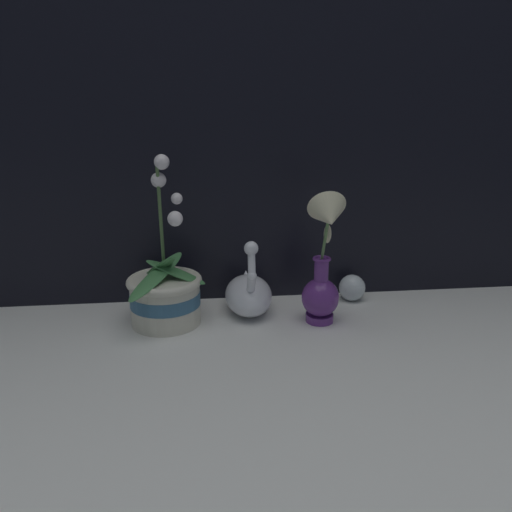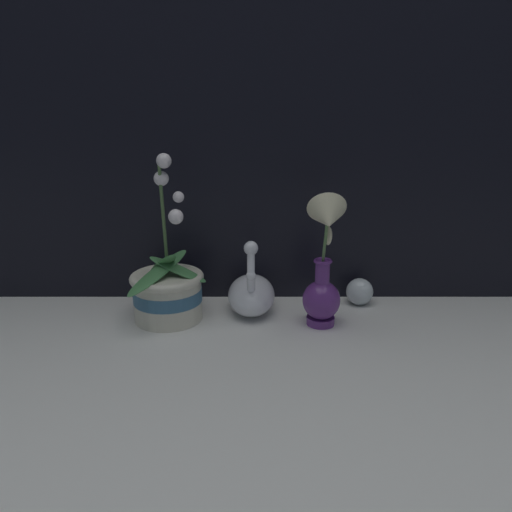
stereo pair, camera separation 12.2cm
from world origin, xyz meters
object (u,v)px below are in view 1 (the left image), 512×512
glass_sphere (352,288)px  orchid_potted_plant (165,293)px  blue_vase (323,271)px  swan_figurine (248,293)px

glass_sphere → orchid_potted_plant: bearing=-169.4°
blue_vase → orchid_potted_plant: bearing=172.6°
orchid_potted_plant → glass_sphere: orchid_potted_plant is taller
orchid_potted_plant → blue_vase: size_ratio=1.23×
orchid_potted_plant → blue_vase: orchid_potted_plant is taller
swan_figurine → glass_sphere: 0.29m
blue_vase → glass_sphere: size_ratio=4.63×
orchid_potted_plant → blue_vase: 0.38m
blue_vase → glass_sphere: 0.21m
swan_figurine → blue_vase: blue_vase is taller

